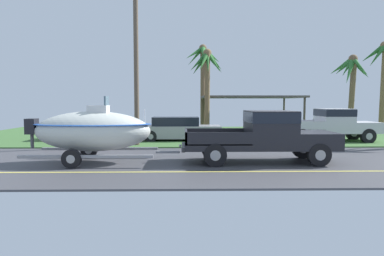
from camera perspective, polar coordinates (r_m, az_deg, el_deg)
The scene contains 12 objects.
ground at distance 21.65m, azimuth 8.91°, elevation -1.73°, with size 36.00×22.00×0.11m.
pickup_truck_towing at distance 13.21m, azimuth 12.37°, elevation -0.93°, with size 5.71×2.03×1.90m.
boat_on_trailer at distance 13.27m, azimuth -15.87°, elevation -0.45°, with size 5.57×2.38×2.43m.
parked_pickup_background at distance 21.06m, azimuth 21.98°, elevation 0.70°, with size 5.68×1.97×1.86m.
parked_sedan_near at distance 20.08m, azimuth -2.16°, elevation -0.19°, with size 4.66×1.81×1.38m.
parked_sedan_far at distance 21.28m, azimuth -17.04°, elevation -0.13°, with size 4.46×1.82×1.38m.
carport_awning at distance 25.41m, azimuth 9.35°, elevation 4.87°, with size 6.80×5.22×2.65m.
palm_tree_near_left at distance 25.93m, azimuth 24.55°, elevation 8.02°, with size 2.69×3.50×5.38m.
palm_tree_near_right at distance 29.48m, azimuth 28.72°, elevation 9.07°, with size 3.16×3.49×6.65m.
palm_tree_mid at distance 27.56m, azimuth 1.91°, elevation 10.37°, with size 3.05×3.51×6.67m.
palm_tree_far_left at distance 22.21m, azimuth 2.32°, elevation 9.43°, with size 2.38×3.18×5.53m.
utility_pole at distance 18.02m, azimuth -9.07°, elevation 11.04°, with size 0.24×1.80×8.44m.
Camera 1 is at (-3.78, -12.82, 2.21)m, focal length 32.81 mm.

